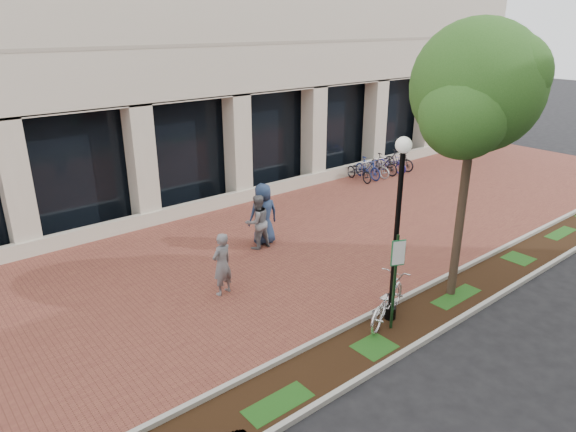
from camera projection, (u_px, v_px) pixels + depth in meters
ground at (275, 251)px, 16.11m from camera, size 120.00×120.00×0.00m
brick_plaza at (275, 251)px, 16.11m from camera, size 40.00×9.00×0.01m
planting_strip at (410, 321)px, 12.32m from camera, size 40.00×1.50×0.01m
curb_plaza_side at (386, 307)px, 12.84m from camera, size 40.00×0.12×0.12m
curb_street_side at (437, 333)px, 11.76m from camera, size 40.00×0.12×0.12m
parking_sign at (396, 270)px, 11.50m from camera, size 0.34×0.07×2.38m
lamppost at (397, 222)px, 11.56m from camera, size 0.36×0.36×4.46m
street_tree at (476, 95)px, 11.81m from camera, size 3.67×3.06×6.89m
locked_bicycle at (387, 300)px, 12.22m from camera, size 2.16×1.39×1.07m
pedestrian_left at (222, 264)px, 13.29m from camera, size 0.70×0.54×1.72m
pedestrian_mid at (257, 222)px, 16.05m from camera, size 0.88×0.70×1.75m
pedestrian_right at (263, 214)px, 16.35m from camera, size 1.08×0.82×2.00m
bollard at (374, 167)px, 23.77m from camera, size 0.12×0.12×0.87m
bike_rack_cluster at (379, 166)px, 23.89m from camera, size 3.49×1.74×0.98m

